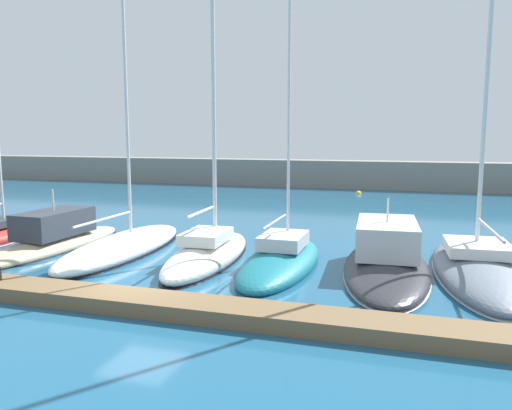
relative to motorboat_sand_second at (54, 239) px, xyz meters
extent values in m
plane|color=#1E567A|center=(7.54, -5.01, -0.44)|extent=(120.00, 120.00, 0.00)
cube|color=brown|center=(7.54, -6.32, -0.21)|extent=(27.60, 1.47, 0.47)
cube|color=gray|center=(7.54, 32.00, 0.95)|extent=(108.00, 2.59, 2.78)
ellipsoid|color=beige|center=(0.00, -0.09, -0.31)|extent=(2.64, 9.59, 0.99)
ellipsoid|color=black|center=(0.00, -0.09, -0.42)|extent=(2.67, 9.69, 0.12)
cube|color=#333842|center=(0.00, 0.08, 0.78)|extent=(2.04, 3.88, 1.20)
cube|color=black|center=(0.05, 1.34, 0.96)|extent=(1.75, 1.01, 0.67)
cylinder|color=silver|center=(0.00, 0.08, 1.89)|extent=(0.08, 0.08, 1.02)
ellipsoid|color=white|center=(3.71, 0.08, -0.16)|extent=(2.67, 9.67, 1.22)
ellipsoid|color=black|center=(3.71, 0.08, -0.42)|extent=(2.69, 9.77, 0.12)
cylinder|color=silver|center=(3.71, 0.79, 8.76)|extent=(0.14, 0.14, 16.61)
cylinder|color=silver|center=(3.71, -1.30, 1.39)|extent=(0.12, 4.30, 0.10)
ellipsoid|color=silver|center=(8.00, -0.18, -0.18)|extent=(2.75, 8.38, 1.30)
ellipsoid|color=black|center=(8.00, -0.18, -0.42)|extent=(2.77, 8.46, 0.12)
cylinder|color=silver|center=(7.96, 0.78, 7.48)|extent=(0.17, 0.17, 14.02)
cylinder|color=silver|center=(8.04, -0.97, 1.83)|extent=(0.24, 2.91, 0.12)
cube|color=silver|center=(8.01, -0.38, 0.70)|extent=(1.76, 2.59, 0.46)
ellipsoid|color=#19707F|center=(11.22, -0.14, -0.28)|extent=(2.78, 8.38, 1.21)
cylinder|color=silver|center=(11.22, 1.04, 6.78)|extent=(0.12, 0.12, 12.91)
cylinder|color=silver|center=(11.21, -1.13, 1.63)|extent=(0.09, 3.33, 0.08)
cube|color=silver|center=(11.22, 0.26, 0.60)|extent=(1.74, 2.44, 0.55)
ellipsoid|color=#2D2D33|center=(15.40, 0.31, -0.27)|extent=(3.83, 9.90, 0.89)
ellipsoid|color=silver|center=(15.40, 0.31, -0.42)|extent=(3.87, 10.00, 0.12)
cube|color=silver|center=(15.35, 1.10, 0.82)|extent=(2.58, 4.23, 1.29)
cube|color=black|center=(15.31, 1.78, 1.01)|extent=(2.17, 1.15, 0.72)
cylinder|color=silver|center=(15.35, 1.10, 1.94)|extent=(0.08, 0.08, 0.96)
ellipsoid|color=slate|center=(18.84, 0.98, -0.24)|extent=(3.71, 10.63, 1.15)
ellipsoid|color=silver|center=(18.84, 0.98, -0.42)|extent=(3.75, 10.73, 0.12)
cylinder|color=silver|center=(18.91, -0.54, 1.66)|extent=(0.31, 4.72, 0.11)
cube|color=silver|center=(18.83, 1.39, 0.54)|extent=(2.47, 2.81, 0.43)
sphere|color=yellow|center=(11.83, 26.76, -0.44)|extent=(0.57, 0.57, 0.57)
camera|label=1|loc=(16.04, -19.55, 4.96)|focal=35.01mm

